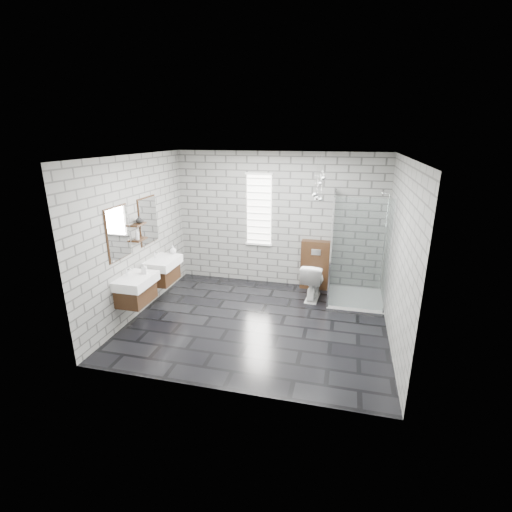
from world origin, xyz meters
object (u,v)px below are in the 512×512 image
at_px(vanity_left, 134,282).
at_px(cistern_panel, 316,265).
at_px(vanity_right, 161,263).
at_px(toilet, 313,281).
at_px(shower_enclosure, 351,277).

bearing_deg(vanity_left, cistern_panel, 39.60).
height_order(vanity_left, cistern_panel, vanity_left).
distance_m(vanity_right, cistern_panel, 3.03).
distance_m(vanity_left, toilet, 3.24).
xyz_separation_m(vanity_right, toilet, (2.71, 0.81, -0.40)).
distance_m(vanity_right, shower_enclosure, 3.51).
relative_size(vanity_left, shower_enclosure, 0.77).
height_order(vanity_right, shower_enclosure, shower_enclosure).
xyz_separation_m(vanity_left, vanity_right, (0.00, 0.91, 0.00)).
bearing_deg(shower_enclosure, vanity_left, -153.19).
xyz_separation_m(cistern_panel, toilet, (0.00, -0.51, -0.14)).
relative_size(vanity_right, toilet, 2.19).
height_order(vanity_right, cistern_panel, vanity_right).
height_order(cistern_panel, shower_enclosure, shower_enclosure).
relative_size(vanity_left, toilet, 2.19).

